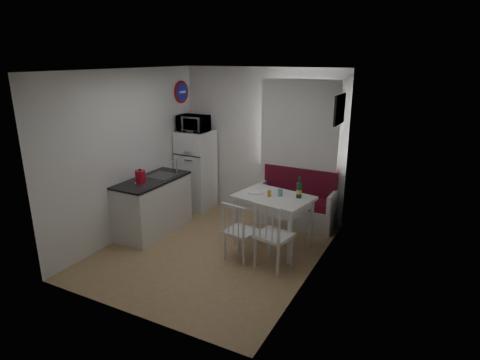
{
  "coord_description": "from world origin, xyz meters",
  "views": [
    {
      "loc": [
        2.84,
        -4.61,
        2.78
      ],
      "look_at": [
        0.2,
        0.5,
        0.99
      ],
      "focal_mm": 30.0,
      "sensor_mm": 36.0,
      "label": 1
    }
  ],
  "objects_px": {
    "bench": "(296,206)",
    "chair_left": "(238,226)",
    "wine_bottle": "(299,187)",
    "dining_table": "(274,202)",
    "kettle": "(140,177)",
    "kitchen_counter": "(154,205)",
    "chair_right": "(271,229)",
    "fridge": "(196,170)",
    "microwave": "(193,123)"
  },
  "relations": [
    {
      "from": "chair_left",
      "to": "wine_bottle",
      "type": "distance_m",
      "value": 1.06
    },
    {
      "from": "chair_right",
      "to": "kettle",
      "type": "relative_size",
      "value": 2.12
    },
    {
      "from": "chair_right",
      "to": "kettle",
      "type": "height_order",
      "value": "kettle"
    },
    {
      "from": "kitchen_counter",
      "to": "chair_right",
      "type": "xyz_separation_m",
      "value": [
        2.19,
        -0.28,
        0.14
      ]
    },
    {
      "from": "kitchen_counter",
      "to": "chair_right",
      "type": "height_order",
      "value": "kitchen_counter"
    },
    {
      "from": "bench",
      "to": "fridge",
      "type": "bearing_deg",
      "value": -176.71
    },
    {
      "from": "bench",
      "to": "chair_left",
      "type": "height_order",
      "value": "bench"
    },
    {
      "from": "bench",
      "to": "chair_right",
      "type": "relative_size",
      "value": 2.58
    },
    {
      "from": "chair_right",
      "to": "fridge",
      "type": "height_order",
      "value": "fridge"
    },
    {
      "from": "microwave",
      "to": "fridge",
      "type": "bearing_deg",
      "value": 90.0
    },
    {
      "from": "dining_table",
      "to": "wine_bottle",
      "type": "relative_size",
      "value": 3.78
    },
    {
      "from": "kitchen_counter",
      "to": "microwave",
      "type": "xyz_separation_m",
      "value": [
        0.02,
        1.19,
        1.16
      ]
    },
    {
      "from": "chair_right",
      "to": "wine_bottle",
      "type": "height_order",
      "value": "wine_bottle"
    },
    {
      "from": "dining_table",
      "to": "kettle",
      "type": "xyz_separation_m",
      "value": [
        -1.89,
        -0.7,
        0.31
      ]
    },
    {
      "from": "wine_bottle",
      "to": "chair_left",
      "type": "bearing_deg",
      "value": -128.33
    },
    {
      "from": "bench",
      "to": "chair_left",
      "type": "relative_size",
      "value": 2.9
    },
    {
      "from": "chair_left",
      "to": "fridge",
      "type": "xyz_separation_m",
      "value": [
        -1.67,
        1.51,
        0.2
      ]
    },
    {
      "from": "microwave",
      "to": "kettle",
      "type": "xyz_separation_m",
      "value": [
        0.03,
        -1.51,
        -0.59
      ]
    },
    {
      "from": "bench",
      "to": "dining_table",
      "type": "bearing_deg",
      "value": -90.93
    },
    {
      "from": "dining_table",
      "to": "wine_bottle",
      "type": "bearing_deg",
      "value": 26.16
    },
    {
      "from": "kitchen_counter",
      "to": "kettle",
      "type": "bearing_deg",
      "value": -81.08
    },
    {
      "from": "kitchen_counter",
      "to": "chair_left",
      "type": "relative_size",
      "value": 2.85
    },
    {
      "from": "microwave",
      "to": "wine_bottle",
      "type": "height_order",
      "value": "microwave"
    },
    {
      "from": "chair_left",
      "to": "dining_table",
      "type": "bearing_deg",
      "value": 78.63
    },
    {
      "from": "dining_table",
      "to": "microwave",
      "type": "xyz_separation_m",
      "value": [
        -1.92,
        0.81,
        0.9
      ]
    },
    {
      "from": "bench",
      "to": "dining_table",
      "type": "relative_size",
      "value": 1.13
    },
    {
      "from": "chair_left",
      "to": "fridge",
      "type": "height_order",
      "value": "fridge"
    },
    {
      "from": "microwave",
      "to": "kitchen_counter",
      "type": "bearing_deg",
      "value": -90.94
    },
    {
      "from": "chair_left",
      "to": "fridge",
      "type": "bearing_deg",
      "value": 147.16
    },
    {
      "from": "dining_table",
      "to": "wine_bottle",
      "type": "xyz_separation_m",
      "value": [
        0.35,
        0.1,
        0.25
      ]
    },
    {
      "from": "kitchen_counter",
      "to": "fridge",
      "type": "xyz_separation_m",
      "value": [
        0.02,
        1.24,
        0.28
      ]
    },
    {
      "from": "fridge",
      "to": "microwave",
      "type": "bearing_deg",
      "value": -90.0
    },
    {
      "from": "microwave",
      "to": "chair_left",
      "type": "bearing_deg",
      "value": -41.29
    },
    {
      "from": "fridge",
      "to": "chair_left",
      "type": "bearing_deg",
      "value": -42.25
    },
    {
      "from": "bench",
      "to": "chair_left",
      "type": "distance_m",
      "value": 1.66
    },
    {
      "from": "chair_right",
      "to": "dining_table",
      "type": "bearing_deg",
      "value": 120.91
    },
    {
      "from": "kitchen_counter",
      "to": "wine_bottle",
      "type": "distance_m",
      "value": 2.39
    },
    {
      "from": "microwave",
      "to": "dining_table",
      "type": "bearing_deg",
      "value": -22.8
    },
    {
      "from": "fridge",
      "to": "microwave",
      "type": "relative_size",
      "value": 2.8
    },
    {
      "from": "kettle",
      "to": "chair_left",
      "type": "bearing_deg",
      "value": 1.56
    },
    {
      "from": "chair_left",
      "to": "wine_bottle",
      "type": "relative_size",
      "value": 1.47
    },
    {
      "from": "dining_table",
      "to": "chair_left",
      "type": "xyz_separation_m",
      "value": [
        -0.25,
        -0.66,
        -0.18
      ]
    },
    {
      "from": "bench",
      "to": "kettle",
      "type": "bearing_deg",
      "value": -138.73
    },
    {
      "from": "kitchen_counter",
      "to": "chair_right",
      "type": "bearing_deg",
      "value": -7.31
    },
    {
      "from": "dining_table",
      "to": "fridge",
      "type": "height_order",
      "value": "fridge"
    },
    {
      "from": "kitchen_counter",
      "to": "wine_bottle",
      "type": "bearing_deg",
      "value": 12.05
    },
    {
      "from": "bench",
      "to": "kitchen_counter",
      "type": "bearing_deg",
      "value": -145.24
    },
    {
      "from": "bench",
      "to": "fridge",
      "type": "relative_size",
      "value": 0.91
    },
    {
      "from": "bench",
      "to": "chair_left",
      "type": "bearing_deg",
      "value": -99.28
    },
    {
      "from": "chair_left",
      "to": "chair_right",
      "type": "bearing_deg",
      "value": 8.29
    }
  ]
}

